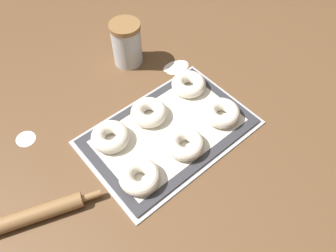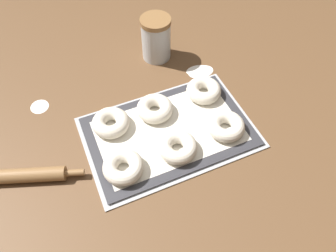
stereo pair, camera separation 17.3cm
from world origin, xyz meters
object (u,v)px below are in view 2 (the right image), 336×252
at_px(bagel_front_center, 178,147).
at_px(flour_canister, 156,38).
at_px(baking_tray, 168,131).
at_px(bagel_front_left, 123,167).
at_px(bagel_back_center, 155,109).
at_px(rolling_pin, 1,177).
at_px(bagel_back_left, 111,123).
at_px(bagel_front_right, 226,126).
at_px(bagel_back_right, 204,90).

height_order(bagel_front_center, flour_canister, flour_canister).
distance_m(baking_tray, bagel_front_left, 0.19).
bearing_deg(flour_canister, bagel_back_center, -113.23).
relative_size(flour_canister, rolling_pin, 0.37).
bearing_deg(bagel_back_left, bagel_front_right, -25.54).
relative_size(bagel_front_right, flour_canister, 0.71).
bearing_deg(bagel_front_right, bagel_front_left, -178.14).
xyz_separation_m(baking_tray, bagel_back_right, (0.16, 0.09, 0.03)).
bearing_deg(bagel_back_right, bagel_back_left, -178.63).
height_order(bagel_back_right, rolling_pin, bagel_back_right).
xyz_separation_m(baking_tray, bagel_back_center, (-0.01, 0.08, 0.03)).
height_order(bagel_back_left, bagel_back_center, same).
relative_size(bagel_front_left, bagel_back_left, 1.00).
xyz_separation_m(bagel_back_left, bagel_back_right, (0.31, 0.01, 0.00)).
height_order(bagel_front_left, flour_canister, flour_canister).
xyz_separation_m(flour_canister, rolling_pin, (-0.57, -0.30, -0.06)).
relative_size(bagel_back_left, flour_canister, 0.71).
relative_size(bagel_front_left, bagel_front_center, 1.00).
relative_size(bagel_front_left, bagel_back_center, 1.00).
bearing_deg(bagel_back_right, bagel_front_left, -153.30).
bearing_deg(bagel_back_right, rolling_pin, -174.91).
height_order(bagel_front_center, bagel_front_right, same).
height_order(bagel_front_center, bagel_back_right, same).
xyz_separation_m(baking_tray, bagel_back_left, (-0.15, 0.08, 0.03)).
xyz_separation_m(bagel_front_center, bagel_back_left, (-0.15, 0.16, 0.00)).
xyz_separation_m(bagel_back_left, rolling_pin, (-0.32, -0.05, -0.01)).
height_order(flour_canister, rolling_pin, flour_canister).
bearing_deg(bagel_front_right, baking_tray, 156.38).
bearing_deg(bagel_front_left, bagel_back_right, 26.70).
distance_m(bagel_front_right, flour_canister, 0.41).
distance_m(bagel_front_left, bagel_front_center, 0.16).
bearing_deg(bagel_back_left, bagel_back_center, -0.45).
distance_m(baking_tray, bagel_front_right, 0.17).
bearing_deg(bagel_front_right, bagel_front_center, -176.29).
bearing_deg(bagel_front_center, flour_canister, 75.83).
distance_m(baking_tray, bagel_back_left, 0.17).
bearing_deg(bagel_back_left, rolling_pin, -171.34).
bearing_deg(rolling_pin, bagel_front_right, -8.82).
height_order(bagel_front_left, bagel_back_center, same).
height_order(bagel_front_right, bagel_back_left, same).
height_order(bagel_front_left, bagel_front_right, same).
xyz_separation_m(bagel_back_center, flour_canister, (0.11, 0.26, 0.05)).
relative_size(baking_tray, flour_canister, 3.19).
distance_m(bagel_front_center, bagel_back_right, 0.24).
xyz_separation_m(bagel_front_left, bagel_back_right, (0.33, 0.17, 0.00)).
bearing_deg(baking_tray, bagel_back_right, 27.95).
bearing_deg(baking_tray, flour_canister, 73.42).
distance_m(bagel_back_right, flour_canister, 0.26).
relative_size(baking_tray, bagel_front_center, 4.47).
height_order(bagel_back_center, flour_canister, flour_canister).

